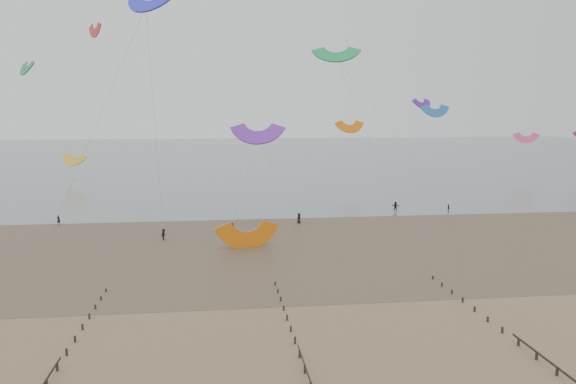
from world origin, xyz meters
name	(u,v)px	position (x,y,z in m)	size (l,w,h in m)	color
ground	(244,329)	(0.00, 0.00, 0.00)	(500.00, 500.00, 0.00)	brown
sea_and_shore	(205,241)	(-4.08, 34.40, 0.01)	(500.00, 665.00, 0.03)	#475654
kitesurfer_lead	(58,220)	(-28.85, 49.81, 0.80)	(0.58, 0.38, 1.59)	black
kitesurfers	(304,216)	(12.71, 47.88, 0.87)	(145.00, 20.72, 1.84)	black
grounded_kite	(248,247)	(1.92, 29.72, 0.00)	(7.58, 3.97, 5.78)	orange
kites_airborne	(176,98)	(-11.75, 91.10, 21.94)	(232.40, 112.95, 42.92)	#FF4693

